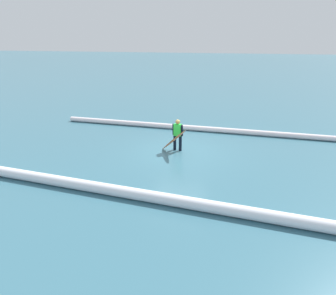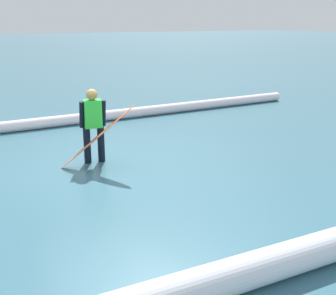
{
  "view_description": "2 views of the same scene",
  "coord_description": "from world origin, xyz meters",
  "views": [
    {
      "loc": [
        -2.99,
        13.01,
        4.97
      ],
      "look_at": [
        -0.07,
        2.24,
        0.99
      ],
      "focal_mm": 32.86,
      "sensor_mm": 36.0,
      "label": 1
    },
    {
      "loc": [
        3.09,
        7.75,
        2.74
      ],
      "look_at": [
        -0.07,
        2.4,
        0.92
      ],
      "focal_mm": 46.31,
      "sensor_mm": 36.0,
      "label": 2
    }
  ],
  "objects": [
    {
      "name": "wave_crest_foreground",
      "position": [
        -0.12,
        -3.58,
        0.15
      ],
      "size": [
        15.98,
        0.41,
        0.29
      ],
      "primitive_type": "cylinder",
      "rotation": [
        0.0,
        1.57,
        -0.01
      ],
      "color": "white",
      "rests_on": "ground_plane"
    },
    {
      "name": "ground_plane",
      "position": [
        0.0,
        0.0,
        0.0
      ],
      "size": [
        197.82,
        197.82,
        0.0
      ],
      "primitive_type": "plane",
      "color": "#376778"
    },
    {
      "name": "surfer",
      "position": [
        0.13,
        -0.17,
        0.83
      ],
      "size": [
        0.51,
        0.26,
        1.48
      ],
      "rotation": [
        0.0,
        0.0,
        6.11
      ],
      "color": "black",
      "rests_on": "ground_plane"
    },
    {
      "name": "surfboard",
      "position": [
        0.2,
        0.25,
        0.64
      ],
      "size": [
        1.44,
        1.02,
        1.3
      ],
      "color": "#E55926",
      "rests_on": "ground_plane"
    }
  ]
}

